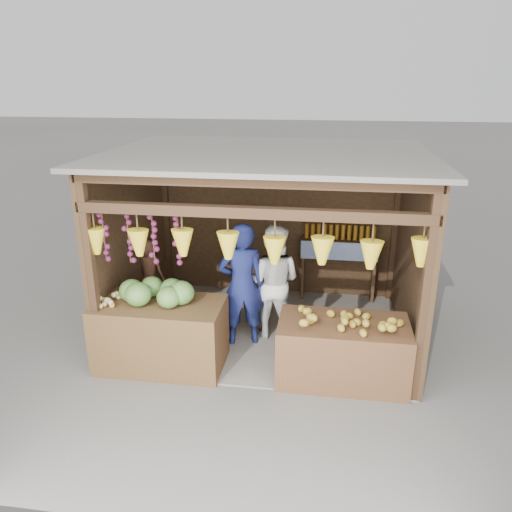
{
  "coord_description": "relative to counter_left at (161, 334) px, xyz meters",
  "views": [
    {
      "loc": [
        0.83,
        -6.64,
        3.58
      ],
      "look_at": [
        -0.14,
        -0.1,
        1.22
      ],
      "focal_mm": 35.0,
      "sensor_mm": 36.0,
      "label": 1
    }
  ],
  "objects": [
    {
      "name": "back_shelf",
      "position": [
        2.28,
        2.42,
        0.43
      ],
      "size": [
        1.25,
        0.32,
        1.32
      ],
      "color": "#382314",
      "rests_on": "ground"
    },
    {
      "name": "stool",
      "position": [
        -0.63,
        1.38,
        -0.3
      ],
      "size": [
        0.31,
        0.31,
        0.29
      ],
      "primitive_type": "cube",
      "color": "black",
      "rests_on": "ground"
    },
    {
      "name": "melon_pile",
      "position": [
        -0.04,
        0.04,
        0.6
      ],
      "size": [
        1.0,
        0.5,
        0.32
      ],
      "primitive_type": null,
      "color": "#1B5316",
      "rests_on": "counter_left"
    },
    {
      "name": "man_standing",
      "position": [
        0.94,
        0.73,
        0.45
      ],
      "size": [
        0.75,
        0.6,
        1.78
      ],
      "primitive_type": "imported",
      "rotation": [
        0.0,
        0.0,
        3.44
      ],
      "color": "navy",
      "rests_on": "ground"
    },
    {
      "name": "vendor_seated",
      "position": [
        -0.63,
        1.38,
        0.33
      ],
      "size": [
        0.54,
        0.43,
        0.97
      ],
      "primitive_type": "imported",
      "rotation": [
        0.0,
        0.0,
        2.86
      ],
      "color": "#543121",
      "rests_on": "stool"
    },
    {
      "name": "counter_left",
      "position": [
        0.0,
        0.0,
        0.0
      ],
      "size": [
        1.63,
        0.85,
        0.89
      ],
      "primitive_type": "cube",
      "color": "#4B3019",
      "rests_on": "ground"
    },
    {
      "name": "woman_standing",
      "position": [
        1.34,
        1.02,
        0.4
      ],
      "size": [
        0.9,
        0.74,
        1.69
      ],
      "primitive_type": "imported",
      "rotation": [
        0.0,
        0.0,
        3.01
      ],
      "color": "silver",
      "rests_on": "ground"
    },
    {
      "name": "ground",
      "position": [
        1.23,
        1.14,
        -0.44
      ],
      "size": [
        80.0,
        80.0,
        0.0
      ],
      "primitive_type": "plane",
      "color": "#514F49",
      "rests_on": "ground"
    },
    {
      "name": "counter_right",
      "position": [
        2.33,
        0.02,
        -0.05
      ],
      "size": [
        1.59,
        0.85,
        0.78
      ],
      "primitive_type": "cube",
      "color": "#4C2C19",
      "rests_on": "ground"
    },
    {
      "name": "tanfruit_pile",
      "position": [
        -0.64,
        -0.1,
        0.51
      ],
      "size": [
        0.34,
        0.4,
        0.13
      ],
      "primitive_type": null,
      "color": "tan",
      "rests_on": "counter_left"
    },
    {
      "name": "mango_pile",
      "position": [
        2.39,
        -0.04,
        0.44
      ],
      "size": [
        1.4,
        0.64,
        0.22
      ],
      "primitive_type": null,
      "color": "#BF6A19",
      "rests_on": "counter_right"
    },
    {
      "name": "stall_structure",
      "position": [
        1.2,
        1.09,
        1.22
      ],
      "size": [
        4.3,
        3.3,
        2.66
      ],
      "color": "slate",
      "rests_on": "ground"
    }
  ]
}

